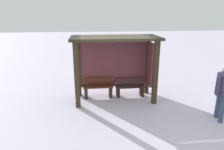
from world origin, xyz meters
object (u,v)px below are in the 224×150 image
(person_walking, at_px, (223,88))
(bench_center_inside, at_px, (130,88))
(bench_left_inside, at_px, (98,89))
(bus_shelter, at_px, (117,56))

(person_walking, bearing_deg, bench_center_inside, 137.66)
(bench_center_inside, distance_m, person_walking, 3.36)
(bench_center_inside, bearing_deg, bench_left_inside, -179.78)
(bus_shelter, relative_size, bench_center_inside, 2.72)
(bus_shelter, height_order, bench_left_inside, bus_shelter)
(bus_shelter, distance_m, person_walking, 3.70)
(bench_center_inside, bearing_deg, person_walking, -42.34)
(bench_center_inside, relative_size, person_walking, 0.65)
(bench_left_inside, distance_m, bench_center_inside, 1.27)
(bus_shelter, xyz_separation_m, bench_center_inside, (0.54, 0.07, -1.36))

